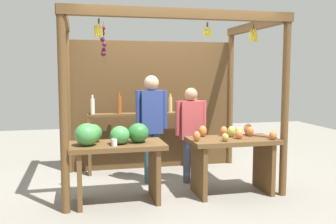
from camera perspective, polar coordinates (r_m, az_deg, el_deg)
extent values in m
plane|color=gray|center=(5.91, -0.43, -10.49)|extent=(12.00, 12.00, 0.00)
cylinder|color=brown|center=(4.61, -15.39, 0.11)|extent=(0.10, 0.10, 2.45)
cylinder|color=brown|center=(5.33, 17.12, 0.84)|extent=(0.10, 0.10, 2.45)
cylinder|color=brown|center=(6.49, -14.78, 1.80)|extent=(0.10, 0.10, 2.45)
cylinder|color=brown|center=(7.03, 9.32, 2.23)|extent=(0.10, 0.10, 2.45)
cube|color=brown|center=(4.80, 2.14, 14.50)|extent=(2.97, 0.12, 0.12)
cube|color=brown|center=(5.57, -15.37, 13.12)|extent=(0.12, 1.99, 0.12)
cube|color=brown|center=(6.19, 12.94, 12.46)|extent=(0.12, 1.99, 0.12)
cube|color=#52381E|center=(6.64, -2.28, 1.03)|extent=(2.87, 0.04, 2.21)
cylinder|color=brown|center=(4.69, -10.34, 13.25)|extent=(0.02, 0.02, 0.06)
ellipsoid|color=yellow|center=(4.68, -9.94, 11.72)|extent=(0.04, 0.09, 0.14)
ellipsoid|color=yellow|center=(4.69, -10.09, 11.58)|extent=(0.06, 0.06, 0.14)
ellipsoid|color=yellow|center=(4.71, -10.24, 11.86)|extent=(0.08, 0.05, 0.14)
ellipsoid|color=yellow|center=(4.72, -10.57, 11.72)|extent=(0.08, 0.06, 0.14)
ellipsoid|color=yellow|center=(4.69, -10.76, 11.86)|extent=(0.05, 0.07, 0.14)
ellipsoid|color=yellow|center=(4.66, -10.75, 11.91)|extent=(0.06, 0.08, 0.14)
ellipsoid|color=yellow|center=(4.65, -10.52, 11.99)|extent=(0.07, 0.06, 0.14)
ellipsoid|color=yellow|center=(4.65, -10.14, 11.75)|extent=(0.08, 0.05, 0.14)
ellipsoid|color=yellow|center=(4.67, -10.09, 12.07)|extent=(0.05, 0.06, 0.14)
cylinder|color=brown|center=(4.98, 5.91, 12.89)|extent=(0.02, 0.02, 0.06)
ellipsoid|color=yellow|center=(4.98, 6.22, 11.86)|extent=(0.04, 0.05, 0.11)
ellipsoid|color=yellow|center=(5.00, 6.10, 11.89)|extent=(0.05, 0.06, 0.11)
ellipsoid|color=yellow|center=(5.00, 5.74, 11.55)|extent=(0.07, 0.04, 0.11)
ellipsoid|color=yellow|center=(4.98, 5.67, 11.92)|extent=(0.06, 0.06, 0.11)
ellipsoid|color=yellow|center=(4.96, 5.52, 11.73)|extent=(0.04, 0.07, 0.11)
ellipsoid|color=yellow|center=(4.95, 5.73, 11.93)|extent=(0.06, 0.07, 0.12)
ellipsoid|color=yellow|center=(4.93, 6.03, 11.55)|extent=(0.05, 0.04, 0.11)
ellipsoid|color=yellow|center=(4.95, 6.36, 11.71)|extent=(0.06, 0.05, 0.11)
cylinder|color=brown|center=(5.25, 12.67, 12.43)|extent=(0.02, 0.02, 0.06)
ellipsoid|color=gold|center=(5.24, 12.85, 10.92)|extent=(0.04, 0.09, 0.15)
ellipsoid|color=gold|center=(5.27, 12.82, 11.24)|extent=(0.05, 0.06, 0.15)
ellipsoid|color=gold|center=(5.26, 12.61, 11.24)|extent=(0.07, 0.05, 0.15)
ellipsoid|color=gold|center=(5.25, 12.30, 11.23)|extent=(0.06, 0.06, 0.16)
ellipsoid|color=gold|center=(5.24, 12.34, 11.19)|extent=(0.06, 0.07, 0.16)
ellipsoid|color=gold|center=(5.21, 12.40, 11.04)|extent=(0.06, 0.08, 0.16)
ellipsoid|color=gold|center=(5.20, 12.63, 10.91)|extent=(0.08, 0.06, 0.15)
ellipsoid|color=gold|center=(5.20, 12.95, 11.00)|extent=(0.08, 0.05, 0.15)
ellipsoid|color=gold|center=(5.22, 13.08, 10.90)|extent=(0.07, 0.08, 0.16)
cylinder|color=#4C422D|center=(4.97, -9.55, 10.02)|extent=(0.01, 0.01, 0.55)
sphere|color=#47142D|center=(4.96, -9.72, 12.29)|extent=(0.06, 0.06, 0.06)
sphere|color=#47142D|center=(4.98, -9.81, 11.58)|extent=(0.07, 0.07, 0.07)
sphere|color=#47142D|center=(4.99, -9.78, 10.65)|extent=(0.06, 0.06, 0.06)
sphere|color=#511938|center=(4.95, -9.51, 9.96)|extent=(0.06, 0.06, 0.06)
sphere|color=#47142D|center=(4.98, -9.59, 9.16)|extent=(0.06, 0.06, 0.06)
sphere|color=#47142D|center=(4.97, -9.66, 8.60)|extent=(0.07, 0.07, 0.07)
cube|color=brown|center=(4.93, -7.59, -5.00)|extent=(1.20, 0.64, 0.06)
cube|color=brown|center=(5.00, -13.11, -9.51)|extent=(0.06, 0.58, 0.71)
cube|color=brown|center=(5.09, -2.05, -9.08)|extent=(0.06, 0.58, 0.71)
ellipsoid|color=#429347|center=(4.83, -7.22, -3.45)|extent=(0.32, 0.32, 0.23)
ellipsoid|color=#2D7533|center=(4.93, -4.47, -3.13)|extent=(0.28, 0.28, 0.25)
ellipsoid|color=#38843D|center=(5.05, -11.26, -3.10)|extent=(0.32, 0.32, 0.24)
ellipsoid|color=#429347|center=(4.81, -12.06, -3.31)|extent=(0.38, 0.38, 0.28)
cylinder|color=white|center=(4.74, -8.04, -4.54)|extent=(0.07, 0.07, 0.09)
cube|color=brown|center=(5.32, 9.63, -4.22)|extent=(1.20, 0.64, 0.06)
cube|color=brown|center=(5.24, 4.63, -8.65)|extent=(0.06, 0.58, 0.71)
cube|color=brown|center=(5.60, 14.15, -7.85)|extent=(0.06, 0.58, 0.71)
ellipsoid|color=#CC7038|center=(5.51, 12.21, -2.86)|extent=(0.11, 0.11, 0.14)
ellipsoid|color=#A8B24C|center=(5.40, 9.49, -2.91)|extent=(0.13, 0.13, 0.15)
ellipsoid|color=#A8B24C|center=(5.56, 10.58, -2.82)|extent=(0.13, 0.13, 0.12)
ellipsoid|color=#CC7038|center=(5.31, 15.46, -3.39)|extent=(0.13, 0.13, 0.12)
ellipsoid|color=#CC7038|center=(5.02, 4.33, -3.64)|extent=(0.13, 0.13, 0.13)
ellipsoid|color=#E07F47|center=(5.27, 10.60, -3.28)|extent=(0.15, 0.15, 0.13)
ellipsoid|color=#E07F47|center=(5.63, 11.90, -2.54)|extent=(0.13, 0.13, 0.16)
ellipsoid|color=#CC7038|center=(5.47, 8.37, -2.86)|extent=(0.12, 0.12, 0.14)
ellipsoid|color=#B79E47|center=(5.05, 8.56, -3.76)|extent=(0.13, 0.13, 0.11)
ellipsoid|color=#CC7038|center=(5.39, 5.20, -2.86)|extent=(0.16, 0.16, 0.15)
cube|color=brown|center=(6.35, -11.70, -4.82)|extent=(0.05, 0.20, 1.00)
cube|color=brown|center=(6.66, 4.59, -4.20)|extent=(0.05, 0.20, 1.00)
cube|color=brown|center=(6.37, -3.38, -0.30)|extent=(1.86, 0.22, 0.04)
cylinder|color=silver|center=(6.27, -11.23, 0.84)|extent=(0.06, 0.06, 0.25)
cylinder|color=silver|center=(6.25, -11.26, 2.26)|extent=(0.03, 0.03, 0.06)
cylinder|color=#994C1E|center=(6.29, -7.31, 1.08)|extent=(0.08, 0.08, 0.29)
cylinder|color=#994C1E|center=(6.28, -7.33, 2.66)|extent=(0.03, 0.03, 0.06)
cylinder|color=#338C4C|center=(6.35, -3.41, 1.11)|extent=(0.08, 0.08, 0.28)
cylinder|color=#338C4C|center=(6.34, -3.42, 2.63)|extent=(0.03, 0.03, 0.06)
cylinder|color=#D8B266|center=(6.44, 0.36, 1.10)|extent=(0.07, 0.07, 0.26)
cylinder|color=#D8B266|center=(6.43, 0.36, 2.50)|extent=(0.03, 0.03, 0.06)
cylinder|color=gold|center=(6.56, 4.07, 1.10)|extent=(0.07, 0.07, 0.24)
cylinder|color=gold|center=(6.55, 4.08, 2.39)|extent=(0.03, 0.03, 0.06)
cylinder|color=#305562|center=(5.80, -3.03, -6.92)|extent=(0.11, 0.11, 0.76)
cylinder|color=#305562|center=(5.83, -1.86, -6.87)|extent=(0.11, 0.11, 0.76)
cube|color=#2D428C|center=(5.70, -2.48, 0.02)|extent=(0.32, 0.19, 0.64)
cylinder|color=#2D428C|center=(5.66, -4.47, 0.30)|extent=(0.08, 0.08, 0.58)
cylinder|color=#2D428C|center=(5.73, -0.51, 0.39)|extent=(0.08, 0.08, 0.58)
sphere|color=tan|center=(5.67, -2.50, 4.38)|extent=(0.22, 0.22, 0.22)
cylinder|color=#464F68|center=(5.82, 2.84, -7.31)|extent=(0.11, 0.11, 0.68)
cylinder|color=#464F68|center=(5.86, 3.97, -7.24)|extent=(0.11, 0.11, 0.68)
cube|color=#BF474C|center=(5.73, 3.44, -1.18)|extent=(0.32, 0.19, 0.57)
cylinder|color=#BF474C|center=(5.67, 1.51, -0.95)|extent=(0.08, 0.08, 0.52)
cylinder|color=#BF474C|center=(5.79, 5.34, -0.84)|extent=(0.08, 0.08, 0.52)
sphere|color=tan|center=(5.69, 3.47, 2.66)|extent=(0.20, 0.20, 0.20)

